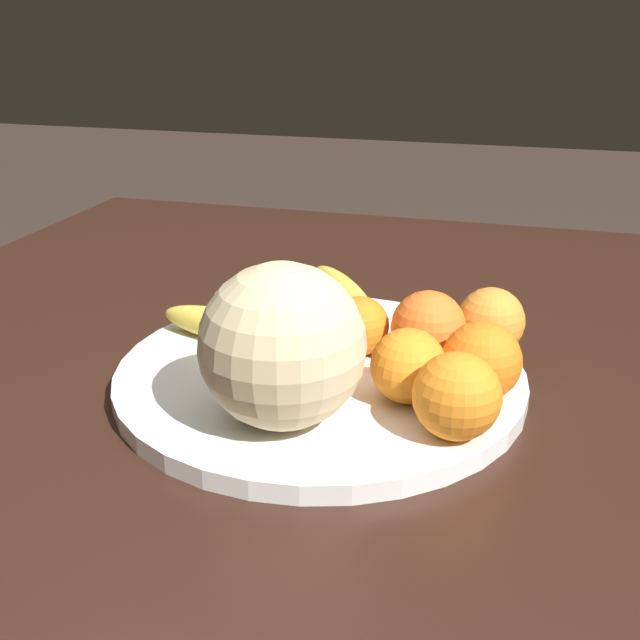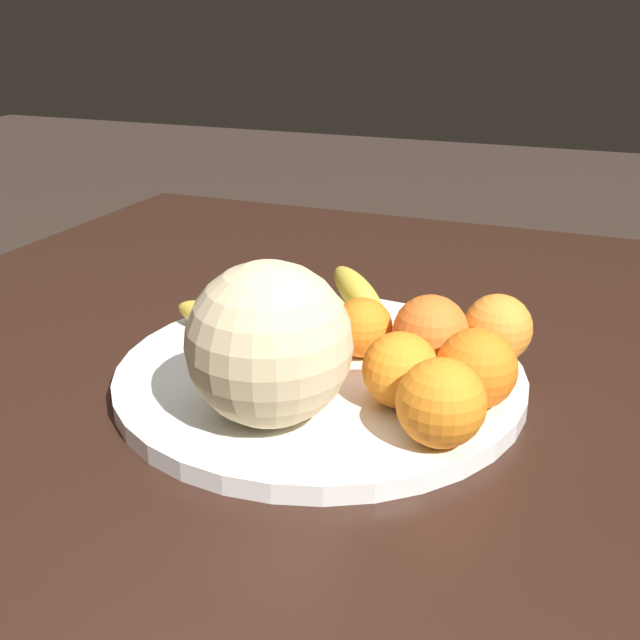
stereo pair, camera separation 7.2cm
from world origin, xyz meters
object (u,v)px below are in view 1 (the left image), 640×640
at_px(orange_side_extra, 457,396).
at_px(orange_front_right, 408,366).
at_px(orange_top_small, 491,321).
at_px(melon, 282,346).
at_px(fruit_bowl, 320,374).
at_px(orange_mid_center, 359,326).
at_px(kitchen_table, 265,474).
at_px(banana_bunch, 288,307).
at_px(orange_front_left, 428,328).
at_px(orange_back_right, 297,343).
at_px(orange_back_left, 481,361).

bearing_deg(orange_side_extra, orange_front_right, -136.11).
relative_size(orange_front_right, orange_top_small, 0.99).
distance_m(melon, orange_side_extra, 0.15).
distance_m(fruit_bowl, orange_mid_center, 0.06).
bearing_deg(orange_top_small, orange_mid_center, -72.96).
relative_size(kitchen_table, melon, 10.07).
relative_size(banana_bunch, orange_front_left, 3.36).
bearing_deg(orange_top_small, fruit_bowl, -62.81).
distance_m(melon, orange_front_left, 0.18).
bearing_deg(orange_back_right, banana_bunch, -158.14).
xyz_separation_m(orange_front_right, orange_top_small, (-0.12, 0.06, 0.00)).
height_order(fruit_bowl, orange_back_right, orange_back_right).
bearing_deg(orange_back_right, kitchen_table, -33.60).
distance_m(melon, orange_back_left, 0.18).
xyz_separation_m(banana_bunch, orange_front_left, (0.06, 0.16, 0.02)).
bearing_deg(melon, kitchen_table, -145.14).
relative_size(kitchen_table, orange_front_right, 20.78).
bearing_deg(orange_mid_center, orange_side_extra, 39.64).
xyz_separation_m(orange_back_right, orange_top_small, (-0.09, 0.18, 0.00)).
xyz_separation_m(fruit_bowl, orange_side_extra, (0.09, 0.14, 0.04)).
relative_size(fruit_bowl, melon, 2.86).
bearing_deg(orange_side_extra, orange_back_right, -116.44).
height_order(fruit_bowl, orange_side_extra, orange_side_extra).
bearing_deg(orange_back_left, orange_top_small, 179.11).
distance_m(kitchen_table, fruit_bowl, 0.11).
xyz_separation_m(melon, orange_side_extra, (-0.01, 0.14, -0.03)).
bearing_deg(orange_top_small, orange_front_left, -54.56).
bearing_deg(melon, orange_front_right, 124.09).
relative_size(orange_front_left, orange_side_extra, 1.01).
bearing_deg(orange_top_small, melon, -40.11).
height_order(orange_front_right, orange_mid_center, orange_front_right).
xyz_separation_m(melon, orange_back_left, (-0.09, 0.16, -0.03)).
xyz_separation_m(orange_back_left, orange_side_extra, (0.07, -0.01, 0.00)).
relative_size(fruit_bowl, banana_bunch, 1.61).
bearing_deg(orange_back_right, orange_back_left, 87.64).
bearing_deg(orange_mid_center, kitchen_table, -38.59).
bearing_deg(orange_back_left, banana_bunch, -118.75).
bearing_deg(orange_back_right, orange_front_right, 75.06).
xyz_separation_m(kitchen_table, orange_side_extra, (0.04, 0.18, 0.14)).
bearing_deg(orange_side_extra, orange_top_small, 174.82).
height_order(kitchen_table, orange_back_right, orange_back_right).
relative_size(orange_back_left, orange_top_small, 1.05).
bearing_deg(orange_mid_center, orange_back_left, 63.69).
height_order(orange_front_right, orange_top_small, same).
relative_size(fruit_bowl, orange_side_extra, 5.49).
distance_m(melon, orange_mid_center, 0.16).
bearing_deg(orange_top_small, orange_back_left, -0.89).
bearing_deg(fruit_bowl, orange_mid_center, 144.60).
height_order(orange_back_right, orange_top_small, orange_top_small).
distance_m(orange_front_left, orange_front_right, 0.08).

